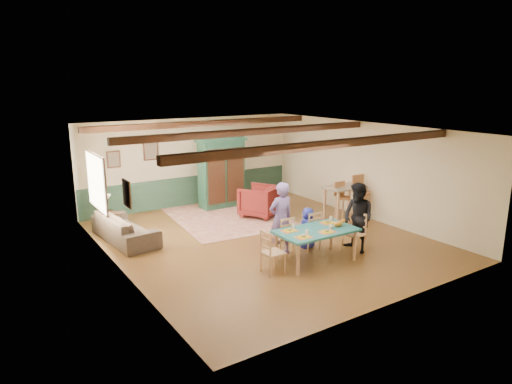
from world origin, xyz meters
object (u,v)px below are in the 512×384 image
sofa (125,228)px  bar_stool_right (362,198)px  table_lamp (106,204)px  armchair (259,201)px  bar_stool_left (343,202)px  person_man (281,219)px  cat (338,223)px  end_table (108,223)px  dining_chair_end_right (354,233)px  dining_chair_far_left (283,236)px  armoire (221,173)px  dining_table (316,246)px  counter_table (344,203)px  person_child (308,228)px  dining_chair_end_left (273,252)px  person_woman (358,218)px  dining_chair_far_right (310,230)px

sofa → bar_stool_right: size_ratio=1.77×
table_lamp → armchair: bearing=-12.5°
bar_stool_left → person_man: bearing=-158.5°
cat → end_table: (-3.71, 4.53, -0.55)m
dining_chair_end_right → armchair: dining_chair_end_right is taller
sofa → table_lamp: table_lamp is taller
dining_chair_far_left → cat: dining_chair_far_left is taller
armoire → sofa: (-3.49, -1.46, -0.74)m
armchair → armoire: bearing=-105.9°
bar_stool_right → end_table: bearing=157.3°
dining_chair_far_left → bar_stool_right: (3.45, 0.96, 0.17)m
dining_table → counter_table: bearing=36.4°
person_man → end_table: person_man is taller
dining_table → person_child: bearing=62.4°
cat → dining_chair_end_left: bearing=176.6°
dining_table → table_lamp: bearing=125.8°
armoire → bar_stool_left: 3.83m
dining_table → counter_table: (2.72, 2.01, 0.11)m
armchair → table_lamp: bearing=-43.0°
dining_chair_far_left → end_table: dining_chair_far_left is taller
armchair → sofa: 3.88m
armoire → table_lamp: size_ratio=4.46×
dining_chair_far_left → armchair: bearing=-112.9°
armchair → sofa: size_ratio=0.44×
armoire → armchair: size_ratio=2.17×
dining_table → person_man: 0.98m
cat → armoire: 5.14m
dining_chair_far_left → armchair: size_ratio=0.93×
end_table → bar_stool_right: (6.27, -2.76, 0.37)m
person_woman → cat: 0.68m
dining_chair_far_right → table_lamp: (-3.58, 3.74, 0.30)m
table_lamp → counter_table: (5.91, -2.42, -0.29)m
dining_chair_far_left → dining_chair_far_right: 0.77m
dining_table → armoire: size_ratio=0.81×
table_lamp → bar_stool_right: bearing=-23.8°
dining_chair_end_left → armoire: (1.59, 5.00, 0.61)m
dining_chair_end_right → sofa: dining_chair_end_right is taller
dining_chair_far_left → end_table: bearing=-51.9°
dining_chair_far_right → dining_chair_far_left: bearing=0.0°
bar_stool_right → table_lamp: bearing=157.3°
counter_table → person_child: bearing=-151.8°
dining_chair_far_right → table_lamp: bearing=-45.2°
armchair → end_table: size_ratio=1.88×
person_man → person_woman: person_man is taller
dining_chair_end_left → dining_table: bearing=-90.0°
dining_chair_end_left → person_child: size_ratio=0.95×
cat → person_woman: bearing=8.1°
bar_stool_right → armoire: bearing=128.8°
person_child → table_lamp: 5.13m
dining_table → dining_chair_end_left: dining_chair_end_left is taller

